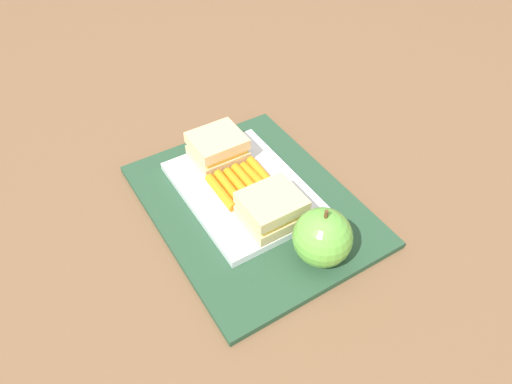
% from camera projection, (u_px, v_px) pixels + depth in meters
% --- Properties ---
extents(ground_plane, '(2.40, 2.40, 0.00)m').
position_uv_depth(ground_plane, '(252.00, 207.00, 0.71)').
color(ground_plane, brown).
extents(lunchbag_mat, '(0.36, 0.28, 0.01)m').
position_uv_depth(lunchbag_mat, '(252.00, 204.00, 0.70)').
color(lunchbag_mat, '#284C33').
rests_on(lunchbag_mat, ground_plane).
extents(food_tray, '(0.23, 0.17, 0.01)m').
position_uv_depth(food_tray, '(243.00, 189.00, 0.71)').
color(food_tray, white).
rests_on(food_tray, lunchbag_mat).
extents(sandwich_half_left, '(0.07, 0.08, 0.04)m').
position_uv_depth(sandwich_half_left, '(218.00, 147.00, 0.74)').
color(sandwich_half_left, '#DBC189').
rests_on(sandwich_half_left, food_tray).
extents(sandwich_half_right, '(0.07, 0.08, 0.04)m').
position_uv_depth(sandwich_half_right, '(271.00, 209.00, 0.64)').
color(sandwich_half_right, '#DBC189').
rests_on(sandwich_half_right, food_tray).
extents(carrot_sticks_bundle, '(0.08, 0.09, 0.02)m').
position_uv_depth(carrot_sticks_bundle, '(243.00, 183.00, 0.70)').
color(carrot_sticks_bundle, orange).
rests_on(carrot_sticks_bundle, food_tray).
extents(apple, '(0.08, 0.08, 0.09)m').
position_uv_depth(apple, '(323.00, 237.00, 0.60)').
color(apple, '#66B742').
rests_on(apple, lunchbag_mat).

